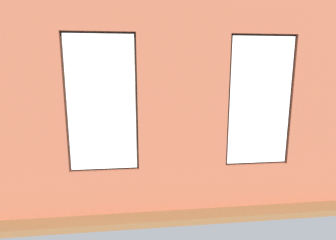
# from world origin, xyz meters

# --- Properties ---
(ground_plane) EXTENTS (6.89, 5.59, 0.10)m
(ground_plane) POSITION_xyz_m (0.00, 0.00, -0.05)
(ground_plane) COLOR brown
(brick_wall_with_windows) EXTENTS (6.29, 0.30, 3.51)m
(brick_wall_with_windows) POSITION_xyz_m (0.00, 2.42, 1.74)
(brick_wall_with_windows) COLOR #9E5138
(brick_wall_with_windows) RESTS_ON ground_plane
(white_wall_right) EXTENTS (0.10, 4.59, 3.51)m
(white_wall_right) POSITION_xyz_m (3.09, 0.20, 1.75)
(white_wall_right) COLOR silver
(white_wall_right) RESTS_ON ground_plane
(couch_by_window) EXTENTS (1.95, 0.87, 0.80)m
(couch_by_window) POSITION_xyz_m (0.48, 1.77, 0.33)
(couch_by_window) COLOR black
(couch_by_window) RESTS_ON ground_plane
(couch_left) EXTENTS (0.89, 1.78, 0.80)m
(couch_left) POSITION_xyz_m (-2.44, 0.62, 0.33)
(couch_left) COLOR black
(couch_left) RESTS_ON ground_plane
(coffee_table) EXTENTS (1.39, 0.90, 0.42)m
(coffee_table) POSITION_xyz_m (0.00, -0.21, 0.38)
(coffee_table) COLOR olive
(coffee_table) RESTS_ON ground_plane
(cup_ceramic) EXTENTS (0.08, 0.08, 0.09)m
(cup_ceramic) POSITION_xyz_m (-0.10, -0.08, 0.47)
(cup_ceramic) COLOR #4C4C51
(cup_ceramic) RESTS_ON coffee_table
(candle_jar) EXTENTS (0.08, 0.08, 0.12)m
(candle_jar) POSITION_xyz_m (0.00, -0.21, 0.49)
(candle_jar) COLOR #B7333D
(candle_jar) RESTS_ON coffee_table
(remote_gray) EXTENTS (0.13, 0.17, 0.02)m
(remote_gray) POSITION_xyz_m (0.18, -0.32, 0.44)
(remote_gray) COLOR #59595B
(remote_gray) RESTS_ON coffee_table
(remote_black) EXTENTS (0.17, 0.12, 0.02)m
(remote_black) POSITION_xyz_m (0.42, -0.08, 0.44)
(remote_black) COLOR black
(remote_black) RESTS_ON coffee_table
(remote_silver) EXTENTS (0.18, 0.08, 0.02)m
(remote_silver) POSITION_xyz_m (-0.38, -0.37, 0.44)
(remote_silver) COLOR #B2B2B7
(remote_silver) RESTS_ON coffee_table
(media_console) EXTENTS (0.95, 0.42, 0.56)m
(media_console) POSITION_xyz_m (2.79, -0.12, 0.28)
(media_console) COLOR black
(media_console) RESTS_ON ground_plane
(tv_flatscreen) EXTENTS (1.21, 0.20, 0.84)m
(tv_flatscreen) POSITION_xyz_m (2.79, -0.12, 0.99)
(tv_flatscreen) COLOR black
(tv_flatscreen) RESTS_ON media_console
(papasan_chair) EXTENTS (1.17, 1.17, 0.72)m
(papasan_chair) POSITION_xyz_m (0.65, -1.54, 0.45)
(papasan_chair) COLOR olive
(papasan_chair) RESTS_ON ground_plane
(potted_plant_by_left_couch) EXTENTS (0.22, 0.22, 0.41)m
(potted_plant_by_left_couch) POSITION_xyz_m (-2.04, -0.71, 0.27)
(potted_plant_by_left_couch) COLOR beige
(potted_plant_by_left_couch) RESTS_ON ground_plane
(potted_plant_between_couches) EXTENTS (0.77, 0.78, 1.01)m
(potted_plant_between_couches) POSITION_xyz_m (-0.95, 1.72, 0.54)
(potted_plant_between_couches) COLOR #9E5638
(potted_plant_between_couches) RESTS_ON ground_plane
(potted_plant_corner_near_left) EXTENTS (0.94, 0.80, 1.45)m
(potted_plant_corner_near_left) POSITION_xyz_m (-2.60, -1.79, 0.58)
(potted_plant_corner_near_left) COLOR #9E5638
(potted_plant_corner_near_left) RESTS_ON ground_plane
(potted_plant_mid_room_small) EXTENTS (0.28, 0.28, 0.47)m
(potted_plant_mid_room_small) POSITION_xyz_m (-1.01, -1.00, 0.31)
(potted_plant_mid_room_small) COLOR #47423D
(potted_plant_mid_room_small) RESTS_ON ground_plane
(potted_plant_corner_far_left) EXTENTS (0.71, 0.71, 0.89)m
(potted_plant_corner_far_left) POSITION_xyz_m (-2.59, 1.87, 0.60)
(potted_plant_corner_far_left) COLOR beige
(potted_plant_corner_far_left) RESTS_ON ground_plane
(potted_plant_foreground_right) EXTENTS (0.64, 0.64, 0.86)m
(potted_plant_foreground_right) POSITION_xyz_m (2.49, -1.75, 0.59)
(potted_plant_foreground_right) COLOR beige
(potted_plant_foreground_right) RESTS_ON ground_plane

